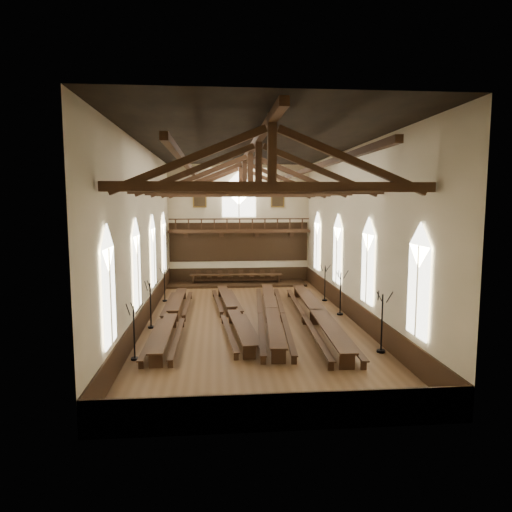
{
  "coord_description": "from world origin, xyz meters",
  "views": [
    {
      "loc": [
        -1.94,
        -25.9,
        6.9
      ],
      "look_at": [
        0.45,
        1.5,
        3.59
      ],
      "focal_mm": 32.0,
      "sensor_mm": 36.0,
      "label": 1
    }
  ],
  "objects": [
    {
      "name": "refectory_row_b",
      "position": [
        -1.06,
        0.11,
        0.52
      ],
      "size": [
        1.95,
        14.2,
        0.72
      ],
      "color": "#362311",
      "rests_on": "ground"
    },
    {
      "name": "wainscot_band",
      "position": [
        0.0,
        0.0,
        0.6
      ],
      "size": [
        12.0,
        26.0,
        1.2
      ],
      "color": "black",
      "rests_on": "ground"
    },
    {
      "name": "high_chairs",
      "position": [
        -0.33,
        12.14,
        0.68
      ],
      "size": [
        6.71,
        0.42,
        0.91
      ],
      "color": "#362311",
      "rests_on": "dais"
    },
    {
      "name": "minstrels_gallery",
      "position": [
        0.0,
        12.66,
        3.91
      ],
      "size": [
        11.8,
        1.24,
        3.7
      ],
      "color": "#362311",
      "rests_on": "room_walls"
    },
    {
      "name": "candelabrum_left_near",
      "position": [
        -5.55,
        -6.25,
        0.77
      ],
      "size": [
        0.74,
        0.77,
        2.55
      ],
      "color": "black",
      "rests_on": "ground"
    },
    {
      "name": "ground",
      "position": [
        0.0,
        0.0,
        0.0
      ],
      "size": [
        26.0,
        26.0,
        0.0
      ],
      "primitive_type": "plane",
      "color": "brown",
      "rests_on": "ground"
    },
    {
      "name": "portraits",
      "position": [
        0.0,
        12.9,
        7.1
      ],
      "size": [
        7.75,
        0.09,
        1.45
      ],
      "color": "brown",
      "rests_on": "room_walls"
    },
    {
      "name": "roof_trusses",
      "position": [
        0.0,
        -0.0,
        8.22
      ],
      "size": [
        11.7,
        25.7,
        2.8
      ],
      "color": "#362311",
      "rests_on": "room_walls"
    },
    {
      "name": "refectory_row_d",
      "position": [
        3.68,
        -1.06,
        0.6
      ],
      "size": [
        1.98,
        15.13,
        0.82
      ],
      "color": "#362311",
      "rests_on": "ground"
    },
    {
      "name": "candelabrum_right_near",
      "position": [
        5.55,
        -6.21,
        0.87
      ],
      "size": [
        0.83,
        0.87,
        2.87
      ],
      "color": "black",
      "rests_on": "ground"
    },
    {
      "name": "dais",
      "position": [
        -0.33,
        11.4,
        0.09
      ],
      "size": [
        11.4,
        2.77,
        0.18
      ],
      "primitive_type": "cube",
      "color": "black",
      "rests_on": "ground"
    },
    {
      "name": "refectory_row_a",
      "position": [
        -4.47,
        -0.56,
        0.53
      ],
      "size": [
        1.51,
        14.21,
        0.73
      ],
      "color": "#362311",
      "rests_on": "ground"
    },
    {
      "name": "side_windows",
      "position": [
        -0.0,
        -0.0,
        3.74
      ],
      "size": [
        11.85,
        19.8,
        4.5
      ],
      "color": "white",
      "rests_on": "room_walls"
    },
    {
      "name": "room_walls",
      "position": [
        0.0,
        0.0,
        6.46
      ],
      "size": [
        26.0,
        26.0,
        26.0
      ],
      "color": "beige",
      "rests_on": "ground"
    },
    {
      "name": "refectory_row_c",
      "position": [
        1.22,
        -0.28,
        0.58
      ],
      "size": [
        2.17,
        14.88,
        0.79
      ],
      "color": "#362311",
      "rests_on": "ground"
    },
    {
      "name": "candelabrum_right_far",
      "position": [
        5.55,
        4.77,
        0.77
      ],
      "size": [
        0.77,
        0.72,
        2.53
      ],
      "color": "black",
      "rests_on": "ground"
    },
    {
      "name": "high_table",
      "position": [
        -0.33,
        11.4,
        0.79
      ],
      "size": [
        7.67,
        1.15,
        0.72
      ],
      "color": "#362311",
      "rests_on": "dais"
    },
    {
      "name": "candelabrum_left_far",
      "position": [
        -5.55,
        5.58,
        0.72
      ],
      "size": [
        0.7,
        0.69,
        2.36
      ],
      "color": "black",
      "rests_on": "ground"
    },
    {
      "name": "candelabrum_right_mid",
      "position": [
        5.55,
        0.78,
        0.84
      ],
      "size": [
        0.83,
        0.81,
        2.77
      ],
      "color": "black",
      "rests_on": "ground"
    },
    {
      "name": "end_window",
      "position": [
        0.0,
        12.9,
        7.22
      ],
      "size": [
        2.8,
        0.12,
        3.8
      ],
      "color": "white",
      "rests_on": "room_walls"
    },
    {
      "name": "candelabrum_left_mid",
      "position": [
        -5.55,
        -1.19,
        0.8
      ],
      "size": [
        0.75,
        0.81,
        2.64
      ],
      "color": "black",
      "rests_on": "ground"
    }
  ]
}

